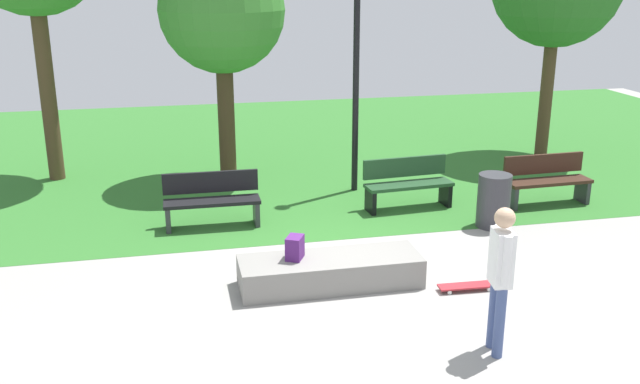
# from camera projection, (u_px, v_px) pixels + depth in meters

# --- Properties ---
(ground_plane) EXTENTS (28.00, 28.00, 0.00)m
(ground_plane) POSITION_uv_depth(u_px,v_px,m) (344.00, 283.00, 9.80)
(ground_plane) COLOR gray
(grass_lawn) EXTENTS (26.60, 12.42, 0.01)m
(grass_lawn) POSITION_uv_depth(u_px,v_px,m) (265.00, 149.00, 17.06)
(grass_lawn) COLOR #2D6B28
(grass_lawn) RESTS_ON ground_plane
(concrete_ledge) EXTENTS (2.49, 0.80, 0.41)m
(concrete_ledge) POSITION_uv_depth(u_px,v_px,m) (330.00, 271.00, 9.66)
(concrete_ledge) COLOR gray
(concrete_ledge) RESTS_ON ground_plane
(backpack_on_ledge) EXTENTS (0.30, 0.34, 0.32)m
(backpack_on_ledge) POSITION_uv_depth(u_px,v_px,m) (295.00, 248.00, 9.52)
(backpack_on_ledge) COLOR #4C1E66
(backpack_on_ledge) RESTS_ON concrete_ledge
(skater_performing_trick) EXTENTS (0.25, 0.43, 1.73)m
(skater_performing_trick) POSITION_uv_depth(u_px,v_px,m) (501.00, 269.00, 7.74)
(skater_performing_trick) COLOR #3F5184
(skater_performing_trick) RESTS_ON ground_plane
(skateboard_by_ledge) EXTENTS (0.81, 0.23, 0.08)m
(skateboard_by_ledge) POSITION_uv_depth(u_px,v_px,m) (467.00, 286.00, 9.55)
(skateboard_by_ledge) COLOR #A5262D
(skateboard_by_ledge) RESTS_ON ground_plane
(park_bench_near_path) EXTENTS (1.60, 0.48, 0.91)m
(park_bench_near_path) POSITION_uv_depth(u_px,v_px,m) (212.00, 199.00, 11.83)
(park_bench_near_path) COLOR black
(park_bench_near_path) RESTS_ON ground_plane
(park_bench_far_right) EXTENTS (1.62, 0.53, 0.91)m
(park_bench_far_right) POSITION_uv_depth(u_px,v_px,m) (546.00, 179.00, 12.95)
(park_bench_far_right) COLOR #331E14
(park_bench_far_right) RESTS_ON ground_plane
(park_bench_center_lawn) EXTENTS (1.63, 0.60, 0.91)m
(park_bench_center_lawn) POSITION_uv_depth(u_px,v_px,m) (408.00, 182.00, 12.74)
(park_bench_center_lawn) COLOR #1E4223
(park_bench_center_lawn) RESTS_ON ground_plane
(tree_broad_elm) EXTENTS (2.46, 2.46, 4.64)m
(tree_broad_elm) POSITION_uv_depth(u_px,v_px,m) (222.00, 12.00, 13.66)
(tree_broad_elm) COLOR #42301E
(tree_broad_elm) RESTS_ON grass_lawn
(lamp_post) EXTENTS (0.28, 0.28, 4.59)m
(lamp_post) POSITION_uv_depth(u_px,v_px,m) (356.00, 48.00, 13.07)
(lamp_post) COLOR black
(lamp_post) RESTS_ON ground_plane
(trash_bin) EXTENTS (0.55, 0.55, 0.91)m
(trash_bin) POSITION_uv_depth(u_px,v_px,m) (494.00, 201.00, 11.82)
(trash_bin) COLOR #333338
(trash_bin) RESTS_ON ground_plane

